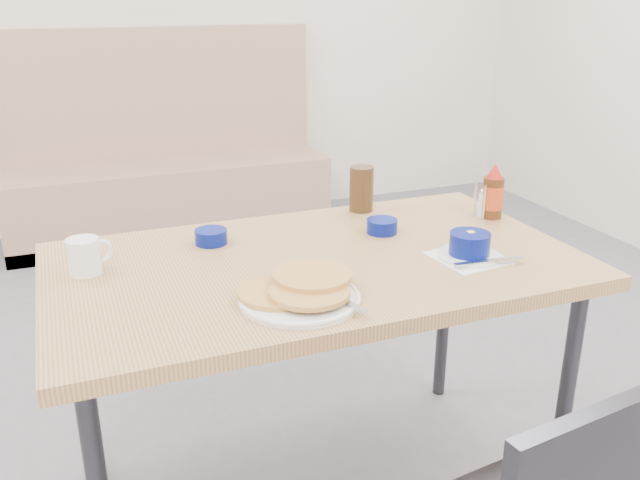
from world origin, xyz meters
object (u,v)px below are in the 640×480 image
object	(u,v)px
creamer_bowl	(211,237)
amber_tumbler	(361,189)
pancake_plate	(300,292)
butter_bowl	(382,226)
booth_bench	(168,176)
coffee_mug	(85,255)
condiment_caddy	(488,204)
grits_setting	(470,248)
syrup_bottle	(493,195)
dining_table	(316,280)

from	to	relation	value
creamer_bowl	amber_tumbler	size ratio (longest dim) A/B	0.63
pancake_plate	creamer_bowl	size ratio (longest dim) A/B	3.08
creamer_bowl	butter_bowl	bearing A→B (deg)	-11.15
booth_bench	amber_tumbler	xyz separation A→B (m)	(0.29, -2.19, 0.48)
coffee_mug	creamer_bowl	size ratio (longest dim) A/B	1.27
creamer_bowl	condiment_caddy	world-z (taller)	condiment_caddy
amber_tumbler	creamer_bowl	bearing A→B (deg)	-167.03
pancake_plate	coffee_mug	distance (m)	0.57
booth_bench	butter_bowl	world-z (taller)	booth_bench
booth_bench	pancake_plate	distance (m)	2.79
grits_setting	amber_tumbler	xyz separation A→B (m)	(-0.09, 0.49, 0.04)
butter_bowl	syrup_bottle	bearing A→B (deg)	0.23
pancake_plate	syrup_bottle	bearing A→B (deg)	24.27
dining_table	pancake_plate	distance (m)	0.27
dining_table	creamer_bowl	distance (m)	0.33
grits_setting	butter_bowl	xyz separation A→B (m)	(-0.13, 0.27, -0.01)
coffee_mug	creamer_bowl	world-z (taller)	coffee_mug
syrup_bottle	booth_bench	bearing A→B (deg)	104.87
coffee_mug	syrup_bottle	world-z (taller)	syrup_bottle
booth_bench	butter_bowl	xyz separation A→B (m)	(0.26, -2.41, 0.43)
condiment_caddy	syrup_bottle	xyz separation A→B (m)	(0.00, -0.02, 0.04)
amber_tumbler	condiment_caddy	distance (m)	0.40
butter_bowl	condiment_caddy	world-z (taller)	condiment_caddy
grits_setting	amber_tumbler	size ratio (longest dim) A/B	1.47
grits_setting	butter_bowl	distance (m)	0.30
booth_bench	syrup_bottle	world-z (taller)	booth_bench
dining_table	grits_setting	size ratio (longest dim) A/B	6.57
booth_bench	creamer_bowl	size ratio (longest dim) A/B	20.78
creamer_bowl	butter_bowl	xyz separation A→B (m)	(0.49, -0.10, -0.00)
coffee_mug	syrup_bottle	xyz separation A→B (m)	(1.22, -0.00, 0.03)
creamer_bowl	butter_bowl	distance (m)	0.50
dining_table	pancake_plate	world-z (taller)	pancake_plate
coffee_mug	syrup_bottle	size ratio (longest dim) A/B	0.67
pancake_plate	booth_bench	bearing A→B (deg)	87.36
dining_table	butter_bowl	bearing A→B (deg)	25.63
booth_bench	creamer_bowl	bearing A→B (deg)	-95.79
pancake_plate	butter_bowl	world-z (taller)	pancake_plate
creamer_bowl	amber_tumbler	bearing A→B (deg)	12.97
amber_tumbler	dining_table	bearing A→B (deg)	-130.27
pancake_plate	syrup_bottle	size ratio (longest dim) A/B	1.63
creamer_bowl	coffee_mug	bearing A→B (deg)	-165.09
booth_bench	pancake_plate	world-z (taller)	booth_bench
booth_bench	coffee_mug	distance (m)	2.52
pancake_plate	grits_setting	size ratio (longest dim) A/B	1.32
booth_bench	pancake_plate	size ratio (longest dim) A/B	6.74
butter_bowl	condiment_caddy	distance (m)	0.38
dining_table	coffee_mug	bearing A→B (deg)	167.44
creamer_bowl	amber_tumbler	distance (m)	0.54
pancake_plate	coffee_mug	xyz separation A→B (m)	(-0.45, 0.35, 0.03)
dining_table	creamer_bowl	xyz separation A→B (m)	(-0.23, 0.22, 0.08)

